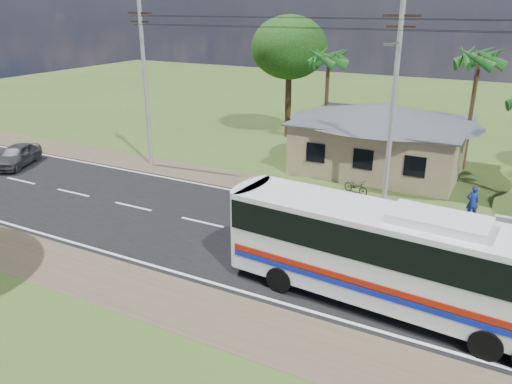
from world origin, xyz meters
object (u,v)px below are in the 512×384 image
Objects in this scene: motorcycle at (356,187)px; small_car at (17,155)px; person at (473,202)px; coach_bus at (403,254)px.

small_car reaches higher than motorcycle.
person is at bearing -74.66° from motorcycle.
coach_bus is 11.89m from motorcycle.
motorcycle is 6.34m from person.
coach_bus is 2.95× the size of small_car.
small_car is at bearing -14.77° from person.
person reaches higher than small_car.
coach_bus reaches higher than small_car.
motorcycle is 0.38× the size of small_car.
motorcycle is (-4.86, 10.70, -1.80)m from coach_bus.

